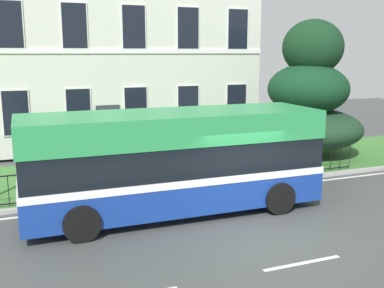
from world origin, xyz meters
The scene contains 5 objects.
ground_plane centered at (0.00, 1.07, -0.02)m, with size 60.00×56.00×0.18m.
georgian_townhouse centered at (-1.89, 15.52, 6.91)m, with size 16.15×9.24×13.53m.
iron_verge_railing centered at (-1.89, 4.40, 0.62)m, with size 16.79×0.04×0.97m.
evergreen_tree centered at (6.33, 7.07, 2.57)m, with size 4.82×4.82×6.00m.
single_decker_bus centered at (-1.60, 2.42, 1.59)m, with size 8.71×2.76×3.01m.
Camera 1 is at (-5.76, -9.74, 4.66)m, focal length 42.30 mm.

